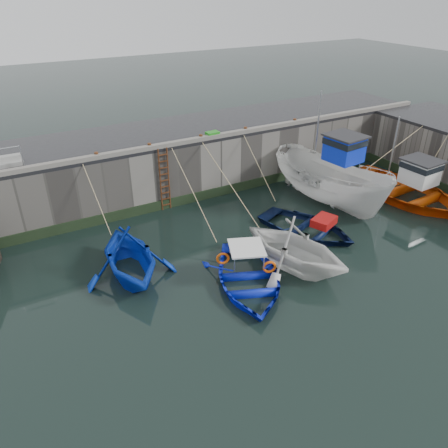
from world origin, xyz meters
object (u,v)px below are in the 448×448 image
boat_near_white (131,274)px  boat_near_blue (248,283)px  boat_far_orange (406,190)px  fish_crate (212,135)px  boat_far_white (330,181)px  bollard_a (97,155)px  boat_near_blacktrim (293,266)px  bollard_e (295,121)px  bollard_b (150,146)px  bollard_c (201,137)px  bollard_d (245,130)px  ladder (165,180)px  boat_near_navy (306,232)px

boat_near_white → boat_near_blue: 4.61m
boat_far_orange → fish_crate: boat_far_orange is taller
boat_far_white → bollard_a: 11.46m
boat_far_white → boat_near_blacktrim: bearing=-149.9°
boat_far_white → bollard_e: boat_far_white is taller
boat_near_blue → fish_crate: bearing=93.6°
bollard_b → bollard_c: bearing=0.0°
boat_near_blacktrim → bollard_a: (-5.51, 7.55, 3.30)m
boat_near_blue → bollard_d: bearing=81.6°
boat_far_white → bollard_e: 4.32m
ladder → boat_near_navy: 7.25m
boat_far_white → bollard_e: (0.38, 3.75, 2.11)m
boat_far_orange → bollard_e: size_ratio=25.60×
boat_near_blacktrim → bollard_c: 8.25m
boat_near_white → bollard_b: 6.56m
boat_near_white → bollard_c: 8.13m
boat_far_white → bollard_e: bearing=77.6°
boat_near_blue → bollard_d: (4.49, 7.63, 3.30)m
bollard_b → boat_near_blacktrim: bearing=-68.3°
bollard_a → bollard_d: bearing=0.0°
bollard_d → boat_near_blacktrim: bearing=-106.9°
boat_near_navy → bollard_d: 6.52m
boat_far_white → bollard_b: bearing=148.7°
boat_far_orange → bollard_b: 13.44m
bollard_b → boat_far_orange: bearing=-24.0°
bollard_a → bollard_e: bearing=0.0°
boat_near_blue → bollard_e: 11.32m
boat_near_white → boat_far_orange: boat_far_orange is taller
boat_far_white → boat_far_orange: size_ratio=1.06×
boat_near_white → bollard_a: (0.40, 4.88, 3.30)m
boat_near_blue → bollard_e: (7.69, 7.63, 3.30)m
boat_near_blue → bollard_b: bollard_b is taller
ladder → bollard_b: bearing=146.1°
boat_near_blacktrim → bollard_d: bearing=54.2°
bollard_a → boat_near_white: bearing=-94.7°
ladder → boat_far_orange: 12.59m
boat_near_blue → boat_near_blacktrim: (2.20, 0.08, 0.00)m
boat_far_orange → bollard_e: boat_far_orange is taller
ladder → bollard_e: bollard_e is taller
boat_near_white → boat_near_blacktrim: size_ratio=0.95×
boat_near_blacktrim → boat_near_blue: bearing=163.1°
boat_far_orange → bollard_d: bearing=138.0°
ladder → bollard_a: (-3.00, 0.34, 1.71)m
boat_far_orange → bollard_d: size_ratio=25.60×
fish_crate → bollard_e: (5.12, -0.05, -0.01)m
bollard_d → bollard_e: same height
bollard_b → bollard_c: size_ratio=1.00×
boat_near_white → boat_near_blacktrim: boat_near_blacktrim is taller
boat_near_blacktrim → boat_far_white: bearing=17.8°
boat_near_blue → bollard_a: size_ratio=17.59×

